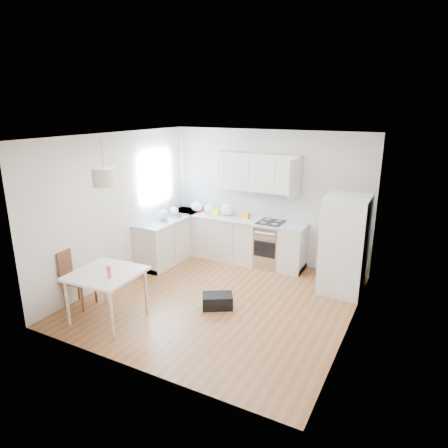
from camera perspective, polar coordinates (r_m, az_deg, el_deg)
name	(u,v)px	position (r m, az deg, el deg)	size (l,w,h in m)	color
floor	(219,300)	(6.85, -0.72, -10.76)	(4.20, 4.20, 0.00)	brown
ceiling	(218,136)	(6.10, -0.81, 12.41)	(4.20, 4.20, 0.00)	white
wall_back	(268,197)	(8.19, 6.27, 3.82)	(4.20, 4.20, 0.00)	beige
wall_left	(118,208)	(7.54, -14.95, 2.24)	(4.20, 4.20, 0.00)	beige
wall_right	(355,243)	(5.69, 18.17, -2.63)	(4.20, 4.20, 0.00)	beige
window_glassblock	(156,177)	(8.31, -9.74, 6.68)	(0.02, 1.00, 1.00)	#BFE0F9
cabinets_back	(235,239)	(8.40, 1.52, -2.20)	(3.00, 0.60, 0.88)	beige
cabinets_left	(171,239)	(8.50, -7.57, -2.13)	(0.60, 1.80, 0.88)	beige
counter_back	(235,218)	(8.27, 1.54, 0.82)	(3.02, 0.64, 0.04)	#B4B7BA
counter_left	(170,218)	(8.37, -7.69, 0.86)	(0.64, 1.82, 0.04)	#B4B7BA
backsplash_back	(241,201)	(8.45, 2.44, 3.32)	(3.00, 0.01, 0.58)	silver
backsplash_left	(158,202)	(8.46, -9.40, 3.13)	(0.01, 1.80, 0.58)	silver
upper_cabinets	(259,172)	(8.00, 4.96, 7.38)	(1.70, 0.32, 0.75)	beige
range_oven	(270,245)	(8.10, 6.60, -3.04)	(0.50, 0.61, 0.88)	#BBBEC0
sink	(169,218)	(8.32, -7.89, 0.88)	(0.50, 0.80, 0.16)	#BBBEC0
refrigerator	(346,245)	(7.17, 16.99, -2.83)	(0.82, 0.85, 1.70)	white
dining_table	(106,278)	(6.25, -16.49, -7.36)	(1.02, 1.02, 0.76)	beige
dining_chair	(79,279)	(6.87, -20.05, -7.36)	(0.40, 0.40, 0.95)	#472715
drink_bottle	(109,271)	(5.97, -16.13, -6.47)	(0.06, 0.06, 0.22)	#DC3D60
gym_bag	(217,301)	(6.56, -0.94, -10.94)	(0.48, 0.32, 0.22)	black
pendant_lamp	(104,177)	(5.86, -16.75, 6.42)	(0.33, 0.33, 0.25)	beige
grocery_bag_a	(197,207)	(8.71, -3.91, 2.51)	(0.25, 0.22, 0.23)	white
grocery_bag_b	(210,209)	(8.55, -2.05, 2.21)	(0.23, 0.20, 0.21)	white
grocery_bag_c	(227,209)	(8.39, 0.43, 2.09)	(0.28, 0.24, 0.25)	white
grocery_bag_d	(174,211)	(8.51, -7.12, 1.88)	(0.19, 0.16, 0.17)	white
grocery_bag_e	(164,215)	(8.16, -8.62, 1.33)	(0.23, 0.20, 0.21)	white
snack_orange	(246,215)	(8.20, 3.10, 1.25)	(0.18, 0.11, 0.12)	orange
snack_yellow	(215,212)	(8.48, -1.25, 1.78)	(0.17, 0.11, 0.12)	yellow
snack_red	(200,209)	(8.73, -3.47, 2.17)	(0.16, 0.10, 0.11)	red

